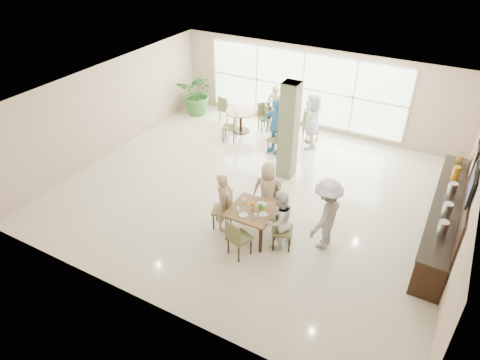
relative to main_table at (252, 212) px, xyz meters
The scene contains 23 objects.
ground 1.97m from the main_table, 115.27° to the left, with size 10.00×10.00×0.00m, color beige.
room_shell 2.13m from the main_table, 115.27° to the left, with size 10.00×10.00×10.00m.
window_bank 6.32m from the main_table, 101.89° to the left, with size 7.00×0.04×7.00m.
column 3.00m from the main_table, 97.77° to the left, with size 0.45×0.45×2.80m, color #616C4B.
main_table is the anchor object (origin of this frame).
round_table_left 5.57m from the main_table, 121.63° to the left, with size 1.03×1.03×0.75m.
round_table_right 5.01m from the main_table, 105.00° to the left, with size 1.03×1.03×0.75m.
chairs_main_table 0.19m from the main_table, 22.79° to the left, with size 2.15×2.09×0.95m.
chairs_table_left 5.64m from the main_table, 121.69° to the left, with size 2.13×1.85×0.95m.
chairs_table_right 5.02m from the main_table, 104.78° to the left, with size 2.14×2.02×0.95m.
tabletop_clutter 0.15m from the main_table, 27.09° to the right, with size 0.74×0.77×0.21m.
buffet_counter 4.48m from the main_table, 29.23° to the left, with size 0.64×4.70×1.95m.
wall_tv 4.53m from the main_table, 14.60° to the left, with size 0.06×1.00×0.58m.
framed_art_a 5.08m from the main_table, 32.83° to the left, with size 0.05×0.55×0.70m.
framed_art_b 5.55m from the main_table, 39.95° to the left, with size 0.05×0.55×0.70m.
potted_plant 7.29m from the main_table, 133.48° to the left, with size 1.43×1.43×1.59m, color #35702D.
teen_left 0.72m from the main_table, behind, with size 0.54×0.36×1.49m, color tan.
teen_far 0.88m from the main_table, 92.72° to the left, with size 0.73×0.40×1.50m, color tan.
teen_right 0.70m from the main_table, ahead, with size 0.72×0.56×1.48m, color white.
teen_standing 1.67m from the main_table, 16.73° to the left, with size 1.13×0.65×1.76m, color #959497.
adult_a 4.19m from the main_table, 107.58° to the left, with size 1.05×0.59×1.78m, color #4493CC.
adult_b 4.93m from the main_table, 95.06° to the left, with size 1.65×0.71×1.77m, color white.
adult_standing 5.83m from the main_table, 109.87° to the left, with size 0.59×0.38×1.60m, color tan.
Camera 1 is at (4.35, -8.70, 6.64)m, focal length 32.00 mm.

